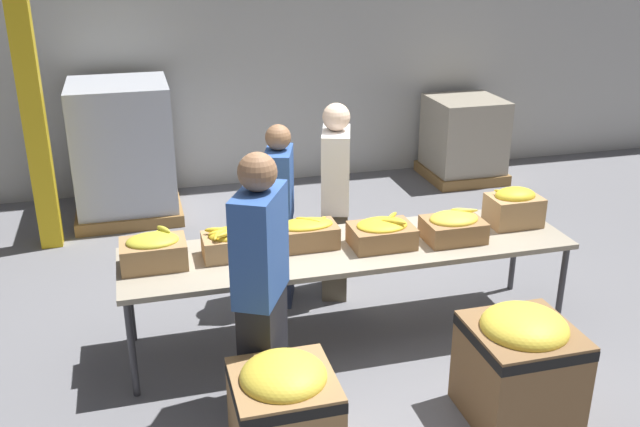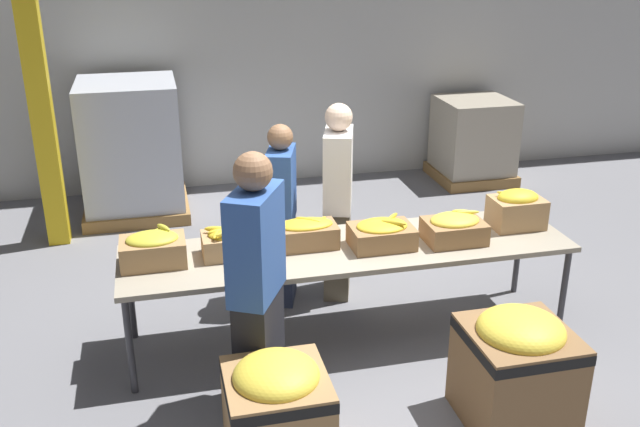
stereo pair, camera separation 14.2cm
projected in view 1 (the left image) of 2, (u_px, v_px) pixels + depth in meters
name	position (u px, v px, depth m)	size (l,w,h in m)	color
ground_plane	(347.00, 335.00, 5.64)	(30.00, 30.00, 0.00)	slate
wall_back	(253.00, 19.00, 8.34)	(16.00, 0.08, 4.00)	#B7B7B2
sorting_table	(349.00, 251.00, 5.37)	(3.39, 0.85, 0.77)	#9E937F
banana_box_0	(153.00, 250.00, 4.99)	(0.46, 0.32, 0.26)	#A37A4C
banana_box_1	(231.00, 242.00, 5.15)	(0.42, 0.28, 0.24)	tan
banana_box_2	(306.00, 233.00, 5.31)	(0.46, 0.27, 0.23)	olive
banana_box_3	(382.00, 233.00, 5.32)	(0.47, 0.33, 0.23)	olive
banana_box_4	(453.00, 226.00, 5.42)	(0.44, 0.33, 0.23)	olive
banana_box_5	(514.00, 206.00, 5.69)	(0.41, 0.30, 0.31)	tan
volunteer_0	(280.00, 216.00, 5.90)	(0.32, 0.46, 1.55)	#2D3856
volunteer_1	(261.00, 289.00, 4.47)	(0.43, 0.53, 1.78)	black
volunteer_2	(335.00, 203.00, 6.00)	(0.35, 0.50, 1.69)	#6B604C
donation_bin_0	(284.00, 408.00, 4.19)	(0.60, 0.60, 0.69)	#A37A4C
donation_bin_1	(520.00, 362.00, 4.55)	(0.65, 0.65, 0.79)	olive
support_pillar	(23.00, 45.00, 6.51)	(0.20, 0.20, 4.00)	gold
pallet_stack_0	(123.00, 151.00, 7.76)	(1.13, 1.13, 1.48)	olive
pallet_stack_1	(464.00, 140.00, 9.00)	(0.93, 0.93, 1.04)	olive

